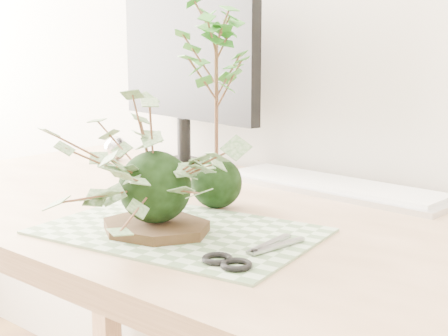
{
  "coord_description": "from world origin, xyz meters",
  "views": [
    {
      "loc": [
        0.59,
        0.44,
        1.02
      ],
      "look_at": [
        0.0,
        1.14,
        0.84
      ],
      "focal_mm": 50.0,
      "sensor_mm": 36.0,
      "label": 1
    }
  ],
  "objects_px": {
    "desk": "(246,267)",
    "maple_kokedama": "(216,56)",
    "keyboard": "(334,186)",
    "ivy_kokedama": "(154,153)",
    "monitor": "(185,63)"
  },
  "relations": [
    {
      "from": "maple_kokedama",
      "to": "keyboard",
      "type": "height_order",
      "value": "maple_kokedama"
    },
    {
      "from": "ivy_kokedama",
      "to": "keyboard",
      "type": "distance_m",
      "value": 0.45
    },
    {
      "from": "ivy_kokedama",
      "to": "keyboard",
      "type": "relative_size",
      "value": 0.83
    },
    {
      "from": "desk",
      "to": "keyboard",
      "type": "bearing_deg",
      "value": 87.39
    },
    {
      "from": "keyboard",
      "to": "monitor",
      "type": "distance_m",
      "value": 0.45
    },
    {
      "from": "ivy_kokedama",
      "to": "maple_kokedama",
      "type": "relative_size",
      "value": 1.07
    },
    {
      "from": "desk",
      "to": "maple_kokedama",
      "type": "height_order",
      "value": "maple_kokedama"
    },
    {
      "from": "keyboard",
      "to": "monitor",
      "type": "xyz_separation_m",
      "value": [
        -0.39,
        -0.02,
        0.23
      ]
    },
    {
      "from": "ivy_kokedama",
      "to": "desk",
      "type": "bearing_deg",
      "value": 74.97
    },
    {
      "from": "monitor",
      "to": "ivy_kokedama",
      "type": "bearing_deg",
      "value": -40.74
    },
    {
      "from": "desk",
      "to": "keyboard",
      "type": "xyz_separation_m",
      "value": [
        0.01,
        0.27,
        0.1
      ]
    },
    {
      "from": "maple_kokedama",
      "to": "keyboard",
      "type": "distance_m",
      "value": 0.37
    },
    {
      "from": "desk",
      "to": "maple_kokedama",
      "type": "distance_m",
      "value": 0.36
    },
    {
      "from": "maple_kokedama",
      "to": "desk",
      "type": "bearing_deg",
      "value": -10.17
    },
    {
      "from": "keyboard",
      "to": "desk",
      "type": "bearing_deg",
      "value": -89.03
    }
  ]
}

